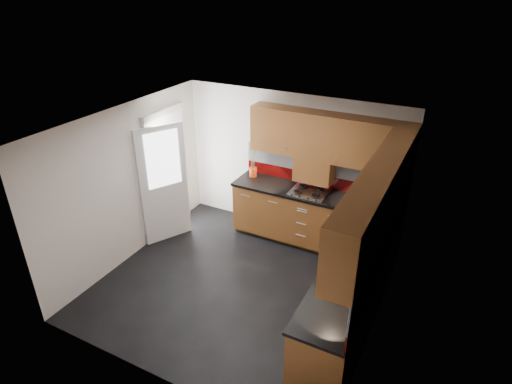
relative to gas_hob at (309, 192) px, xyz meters
The scene contains 14 objects.
room 1.63m from the gas_hob, 107.03° to the right, with size 4.00×3.80×2.64m.
base_cabinets 1.10m from the gas_hob, 50.67° to the right, with size 2.70×3.20×0.95m.
countertop 0.98m from the gas_hob, 51.77° to the right, with size 2.72×3.22×0.04m.
backsplash 1.02m from the gas_hob, 33.28° to the right, with size 2.70×3.20×0.54m.
upper_cabinets 1.36m from the gas_hob, 41.51° to the right, with size 2.50×3.20×0.72m.
extractor_hood 0.37m from the gas_hob, 90.00° to the left, with size 0.60×0.33×0.40m, color #633016.
glass_cabinet 1.61m from the gas_hob, 17.76° to the right, with size 0.32×0.80×0.66m.
back_door 2.35m from the gas_hob, 162.10° to the right, with size 0.42×1.19×2.04m.
gas_hob is the anchor object (origin of this frame).
utensil_pot 1.09m from the gas_hob, behind, with size 0.13×0.13×0.46m.
toaster 1.03m from the gas_hob, ahead, with size 0.32×0.26×0.20m.
food_processor 1.42m from the gas_hob, 37.68° to the right, with size 0.19×0.19×0.32m.
paper_towel 1.83m from the gas_hob, 47.97° to the right, with size 0.12×0.12×0.26m, color white.
orange_cloth 1.42m from the gas_hob, 36.17° to the right, with size 0.15×0.13×0.02m, color #F6441B.
Camera 1 is at (2.45, -4.24, 4.03)m, focal length 30.00 mm.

